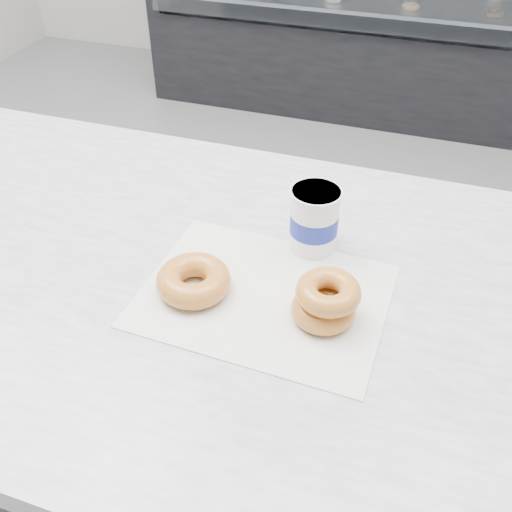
{
  "coord_description": "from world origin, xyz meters",
  "views": [
    {
      "loc": [
        0.42,
        -1.18,
        1.46
      ],
      "look_at": [
        0.22,
        -0.57,
        0.93
      ],
      "focal_mm": 40.0,
      "sensor_mm": 36.0,
      "label": 1
    }
  ],
  "objects": [
    {
      "name": "donut_stack",
      "position": [
        0.34,
        -0.63,
        0.93
      ],
      "size": [
        0.1,
        0.1,
        0.06
      ],
      "color": "gold",
      "rests_on": "wax_paper"
    },
    {
      "name": "display_case",
      "position": [
        0.0,
        2.12,
        0.49
      ],
      "size": [
        2.4,
        0.74,
        1.25
      ],
      "color": "black",
      "rests_on": "ground"
    },
    {
      "name": "donut_single",
      "position": [
        0.15,
        -0.64,
        0.92
      ],
      "size": [
        0.13,
        0.13,
        0.04
      ],
      "primitive_type": "torus",
      "rotation": [
        0.0,
        0.0,
        -0.25
      ],
      "color": "gold",
      "rests_on": "wax_paper"
    },
    {
      "name": "wax_paper",
      "position": [
        0.24,
        -0.62,
        0.9
      ],
      "size": [
        0.35,
        0.27,
        0.0
      ],
      "primitive_type": "cube",
      "rotation": [
        0.0,
        0.0,
        -0.03
      ],
      "color": "silver",
      "rests_on": "counter"
    },
    {
      "name": "counter",
      "position": [
        0.0,
        -0.6,
        0.45
      ],
      "size": [
        3.06,
        0.76,
        0.9
      ],
      "color": "#333335",
      "rests_on": "ground"
    },
    {
      "name": "ground",
      "position": [
        0.0,
        0.0,
        0.0
      ],
      "size": [
        5.0,
        5.0,
        0.0
      ],
      "primitive_type": "plane",
      "color": "gray",
      "rests_on": "ground"
    },
    {
      "name": "coffee_cup",
      "position": [
        0.28,
        -0.49,
        0.95
      ],
      "size": [
        0.09,
        0.09,
        0.1
      ],
      "rotation": [
        0.0,
        0.0,
        0.33
      ],
      "color": "white",
      "rests_on": "counter"
    }
  ]
}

